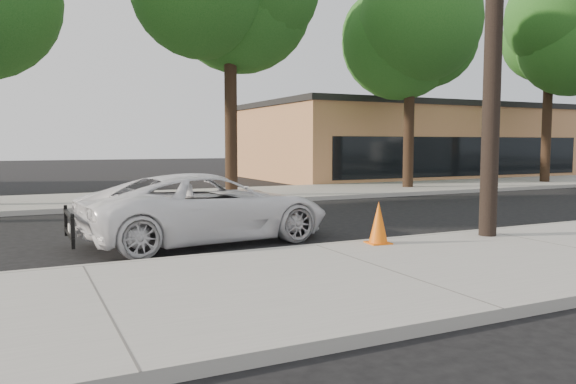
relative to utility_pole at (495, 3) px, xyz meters
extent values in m
plane|color=black|center=(-3.60, 2.70, -4.70)|extent=(120.00, 120.00, 0.00)
cube|color=gray|center=(-3.60, -1.60, -4.62)|extent=(90.00, 4.40, 0.15)
cube|color=gray|center=(-3.60, 11.20, -4.62)|extent=(90.00, 5.00, 0.15)
cube|color=#9E9B93|center=(-3.60, 0.60, -4.62)|extent=(90.00, 0.12, 0.16)
cube|color=#B27F4A|center=(12.40, 18.70, -2.70)|extent=(18.00, 10.00, 4.00)
cylinder|color=black|center=(0.00, 0.00, -0.05)|extent=(0.34, 0.34, 9.00)
cylinder|color=black|center=(-1.60, 10.50, -2.17)|extent=(0.44, 0.44, 4.75)
sphere|color=#164D16|center=(-1.60, 10.50, 1.80)|extent=(4.80, 4.80, 4.80)
cylinder|color=black|center=(6.40, 10.80, -2.35)|extent=(0.44, 0.44, 4.40)
sphere|color=#164D16|center=(6.40, 10.80, 1.30)|extent=(4.35, 4.35, 4.35)
sphere|color=#164D16|center=(6.98, 10.36, 2.46)|extent=(3.48, 3.48, 3.48)
cylinder|color=black|center=(14.40, 10.60, -2.25)|extent=(0.44, 0.44, 4.60)
sphere|color=#164D16|center=(14.40, 10.60, 1.60)|extent=(4.65, 4.65, 4.65)
sphere|color=#164D16|center=(15.02, 10.13, 2.84)|extent=(3.72, 3.72, 3.72)
imported|color=white|center=(-5.00, 2.54, -4.00)|extent=(5.24, 2.87, 1.39)
cube|color=orange|center=(-2.49, 0.20, -4.54)|extent=(0.44, 0.44, 0.02)
cone|color=orange|center=(-2.49, 0.20, -4.16)|extent=(0.39, 0.39, 0.78)
camera|label=1|loc=(-8.43, -8.27, -2.70)|focal=35.00mm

